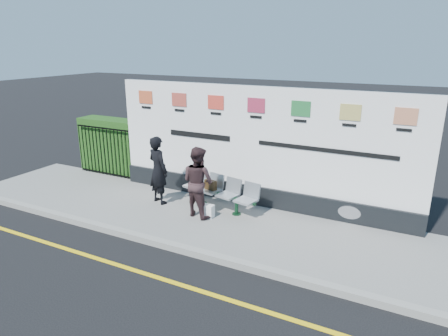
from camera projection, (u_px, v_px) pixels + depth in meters
name	position (u px, v px, depth m)	size (l,w,h in m)	color
ground	(149.00, 275.00, 7.37)	(80.00, 80.00, 0.00)	black
pavement	(213.00, 221.00, 9.48)	(14.00, 3.00, 0.12)	gray
kerb	(178.00, 248.00, 8.20)	(14.00, 0.18, 0.14)	gray
yellow_line	(149.00, 275.00, 7.37)	(14.00, 0.10, 0.01)	yellow
billboard	(256.00, 155.00, 10.00)	(8.00, 0.30, 3.00)	black
hedge	(114.00, 146.00, 12.73)	(2.35, 0.70, 1.70)	#204C17
railing	(105.00, 151.00, 12.37)	(2.05, 0.06, 1.54)	black
bench	(219.00, 200.00, 9.96)	(2.09, 0.55, 0.45)	silver
woman_left	(158.00, 170.00, 10.17)	(0.64, 0.42, 1.76)	black
woman_right	(198.00, 182.00, 9.41)	(0.83, 0.64, 1.70)	#362325
handbag_brown	(211.00, 185.00, 10.02)	(0.31, 0.13, 0.24)	black
carrier_bag_white	(207.00, 211.00, 9.50)	(0.31, 0.18, 0.31)	white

